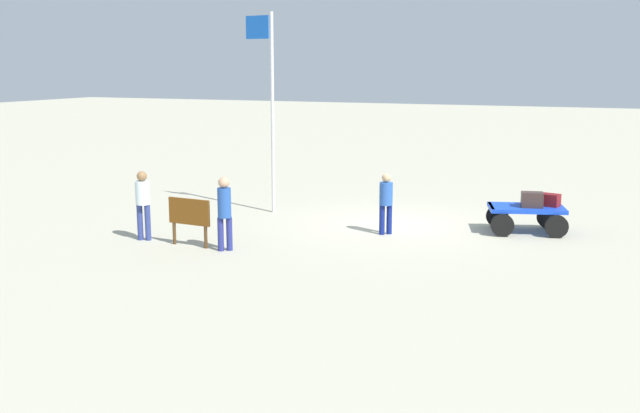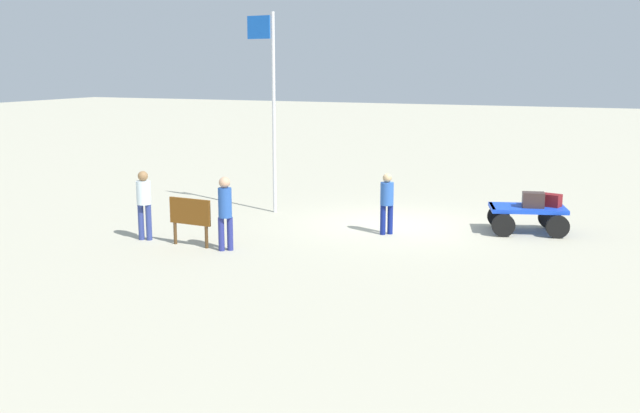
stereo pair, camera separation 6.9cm
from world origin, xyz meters
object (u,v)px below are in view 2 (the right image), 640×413
suitcase_maroon (533,200)px  worker_supervisor (144,199)px  worker_lead (387,199)px  suitcase_grey (549,200)px  worker_trailing (225,208)px  flagpole (271,96)px  signboard (190,215)px  suitcase_tan (533,200)px  luggage_cart (527,214)px

suitcase_maroon → worker_supervisor: worker_supervisor is taller
suitcase_maroon → worker_lead: worker_lead is taller
suitcase_grey → worker_trailing: size_ratio=0.38×
flagpole → signboard: (-0.14, 4.50, -2.59)m
worker_lead → worker_supervisor: bearing=29.2°
suitcase_tan → flagpole: size_ratio=0.11×
suitcase_grey → worker_lead: (3.70, 1.88, 0.06)m
suitcase_tan → signboard: 8.53m
worker_trailing → worker_supervisor: (2.35, -0.15, 0.01)m
luggage_cart → suitcase_grey: 0.67m
worker_supervisor → signboard: 1.40m
luggage_cart → suitcase_grey: (-0.50, -0.27, 0.35)m
luggage_cart → worker_trailing: (6.07, 4.68, 0.51)m
luggage_cart → suitcase_maroon: (-0.12, -0.23, 0.32)m
suitcase_grey → worker_lead: bearing=26.9°
suitcase_maroon → worker_trailing: (6.19, 4.91, 0.19)m
suitcase_tan → worker_lead: 3.70m
suitcase_grey → flagpole: (7.69, 0.40, 2.51)m
suitcase_grey → luggage_cart: bearing=28.5°
suitcase_grey → worker_trailing: 8.23m
worker_lead → flagpole: size_ratio=0.27×
worker_trailing → flagpole: bearing=-76.1°
luggage_cart → signboard: size_ratio=1.90×
suitcase_grey → flagpole: bearing=3.0°
flagpole → worker_supervisor: bearing=74.4°
suitcase_tan → luggage_cart: bearing=-25.8°
worker_trailing → suitcase_maroon: bearing=-141.6°
suitcase_grey → suitcase_maroon: suitcase_grey is taller
luggage_cart → worker_lead: worker_lead is taller
worker_lead → worker_supervisor: (5.22, 2.92, 0.11)m
suitcase_tan → worker_trailing: (6.22, 4.61, 0.13)m
worker_lead → signboard: (3.85, 3.02, -0.14)m
flagpole → signboard: size_ratio=4.96×
suitcase_tan → suitcase_grey: bearing=-134.9°
suitcase_tan → worker_lead: size_ratio=0.38×
suitcase_grey → signboard: bearing=33.0°
luggage_cart → flagpole: (7.19, 0.13, 2.86)m
worker_supervisor → luggage_cart: bearing=-151.7°
suitcase_grey → worker_supervisor: bearing=28.3°
suitcase_tan → worker_supervisor: worker_supervisor is taller
worker_supervisor → signboard: size_ratio=1.49×
worker_trailing → signboard: (0.98, -0.05, -0.24)m
suitcase_tan → worker_supervisor: (8.58, 4.46, 0.14)m
worker_trailing → worker_lead: bearing=-133.0°
suitcase_tan → signboard: signboard is taller
worker_lead → signboard: bearing=38.2°
flagpole → suitcase_maroon: bearing=-177.2°
worker_supervisor → worker_lead: bearing=-150.8°
luggage_cart → signboard: (7.05, 4.64, 0.27)m
suitcase_grey → worker_trailing: (6.57, 4.95, 0.16)m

